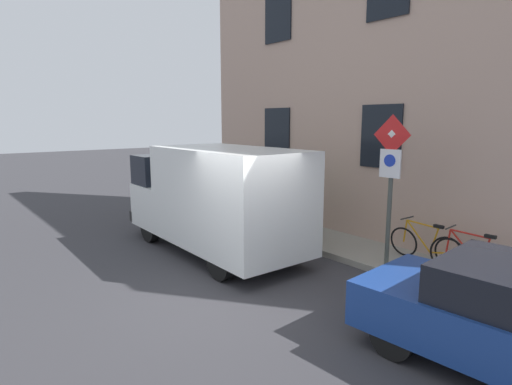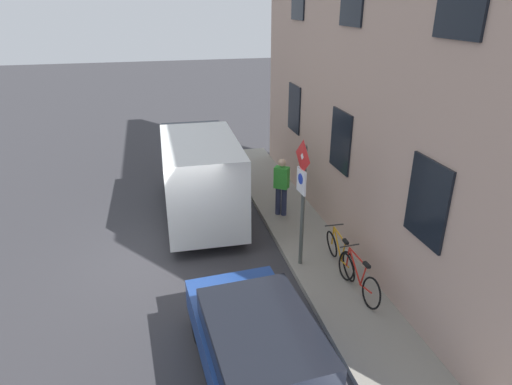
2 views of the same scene
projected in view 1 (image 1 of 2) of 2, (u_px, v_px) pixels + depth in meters
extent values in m
plane|color=#333236|center=(238.00, 290.00, 7.67)|extent=(80.00, 80.00, 0.00)
cube|color=gray|center=(355.00, 250.00, 9.81)|extent=(1.63, 15.44, 0.14)
cube|color=tan|center=(393.00, 71.00, 9.82)|extent=(0.70, 13.44, 8.52)
cube|color=black|center=(381.00, 136.00, 9.85)|extent=(0.06, 1.10, 1.50)
cube|color=black|center=(277.00, 133.00, 12.68)|extent=(0.06, 1.10, 1.50)
cube|color=black|center=(278.00, 15.00, 12.10)|extent=(0.06, 1.10, 1.50)
cylinder|color=#474C47|center=(390.00, 196.00, 8.28)|extent=(0.09, 0.09, 2.92)
pyramid|color=silver|center=(391.00, 135.00, 8.02)|extent=(0.08, 0.50, 0.50)
pyramid|color=red|center=(391.00, 135.00, 8.02)|extent=(0.06, 0.56, 0.56)
cube|color=white|center=(390.00, 164.00, 8.13)|extent=(0.07, 0.44, 0.56)
cylinder|color=#1933B2|center=(390.00, 161.00, 8.10)|extent=(0.03, 0.24, 0.24)
cube|color=white|center=(229.00, 197.00, 9.21)|extent=(2.08, 3.84, 2.18)
cube|color=white|center=(176.00, 203.00, 11.33)|extent=(2.03, 1.44, 1.10)
cube|color=black|center=(171.00, 170.00, 11.34)|extent=(1.94, 1.02, 0.84)
cube|color=black|center=(164.00, 212.00, 11.97)|extent=(2.00, 0.20, 0.28)
cylinder|color=black|center=(150.00, 227.00, 10.69)|extent=(0.24, 0.76, 0.76)
cylinder|color=black|center=(208.00, 218.00, 11.76)|extent=(0.24, 0.76, 0.76)
cylinder|color=black|center=(221.00, 261.00, 8.11)|extent=(0.24, 0.76, 0.76)
cylinder|color=black|center=(287.00, 245.00, 9.18)|extent=(0.24, 0.76, 0.76)
cylinder|color=black|center=(393.00, 337.00, 5.43)|extent=(0.22, 0.61, 0.60)
cylinder|color=black|center=(443.00, 302.00, 6.47)|extent=(0.22, 0.61, 0.60)
torus|color=black|center=(446.00, 253.00, 8.33)|extent=(0.18, 0.67, 0.66)
torus|color=black|center=(504.00, 266.00, 7.57)|extent=(0.18, 0.67, 0.66)
cylinder|color=red|center=(464.00, 247.00, 8.05)|extent=(0.08, 0.60, 0.60)
cylinder|color=red|center=(470.00, 234.00, 7.95)|extent=(0.09, 0.73, 0.07)
cylinder|color=red|center=(484.00, 252.00, 7.79)|extent=(0.05, 0.19, 0.55)
cylinder|color=red|center=(491.00, 265.00, 7.73)|extent=(0.07, 0.43, 0.12)
cylinder|color=red|center=(448.00, 241.00, 8.27)|extent=(0.04, 0.09, 0.50)
cube|color=black|center=(490.00, 237.00, 7.68)|extent=(0.09, 0.21, 0.06)
cylinder|color=#262626|center=(451.00, 227.00, 8.20)|extent=(0.46, 0.06, 0.03)
torus|color=black|center=(404.00, 242.00, 9.11)|extent=(0.15, 0.66, 0.66)
torus|color=black|center=(450.00, 254.00, 8.28)|extent=(0.15, 0.66, 0.66)
cylinder|color=orange|center=(418.00, 236.00, 8.81)|extent=(0.06, 0.60, 0.60)
cylinder|color=orange|center=(422.00, 224.00, 8.70)|extent=(0.06, 0.73, 0.07)
cylinder|color=orange|center=(434.00, 240.00, 8.53)|extent=(0.04, 0.19, 0.55)
cylinder|color=orange|center=(440.00, 253.00, 8.46)|extent=(0.05, 0.43, 0.12)
cylinder|color=orange|center=(405.00, 231.00, 9.05)|extent=(0.04, 0.09, 0.50)
cube|color=black|center=(439.00, 226.00, 8.41)|extent=(0.09, 0.20, 0.06)
cylinder|color=#262626|center=(407.00, 218.00, 8.98)|extent=(0.46, 0.05, 0.03)
cylinder|color=#262B47|center=(308.00, 220.00, 10.66)|extent=(0.16, 0.16, 0.85)
cylinder|color=#262B47|center=(301.00, 220.00, 10.65)|extent=(0.16, 0.16, 0.85)
cube|color=green|center=(305.00, 192.00, 10.53)|extent=(0.48, 0.44, 0.62)
sphere|color=beige|center=(305.00, 175.00, 10.45)|extent=(0.22, 0.22, 0.22)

